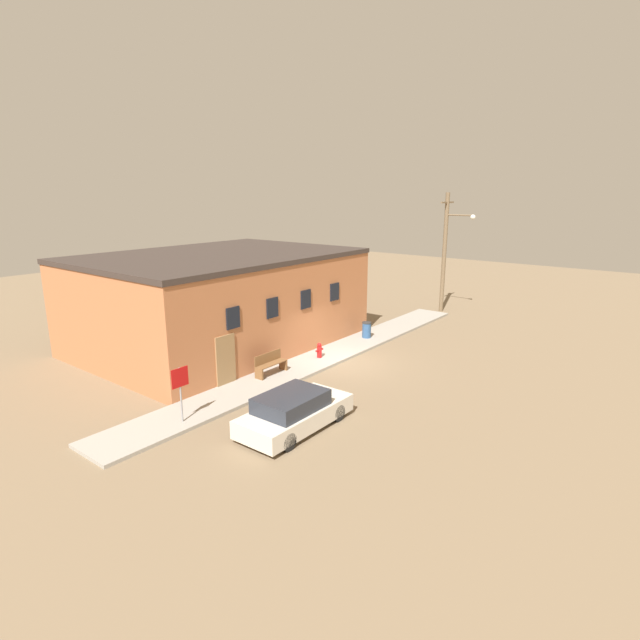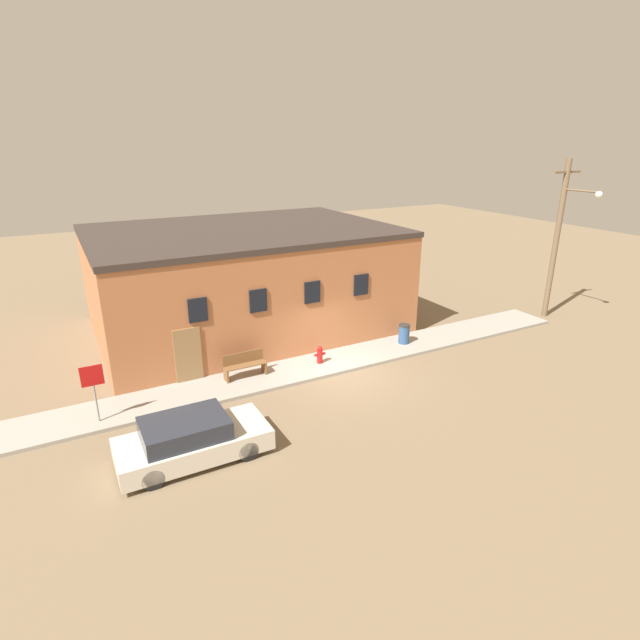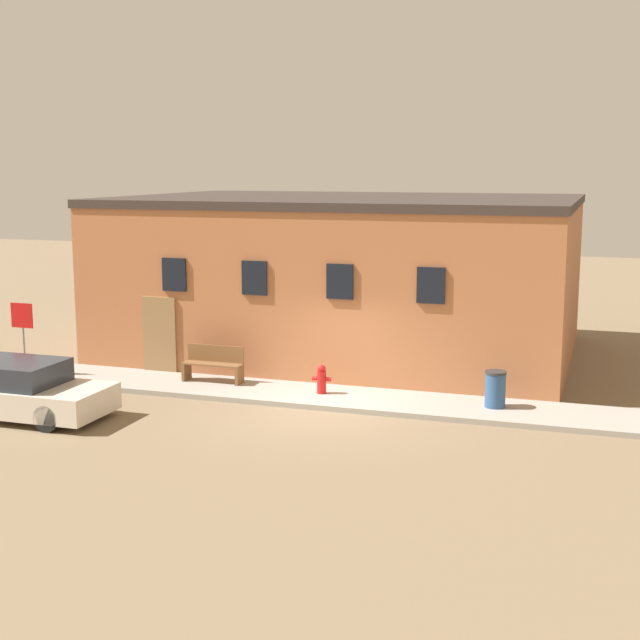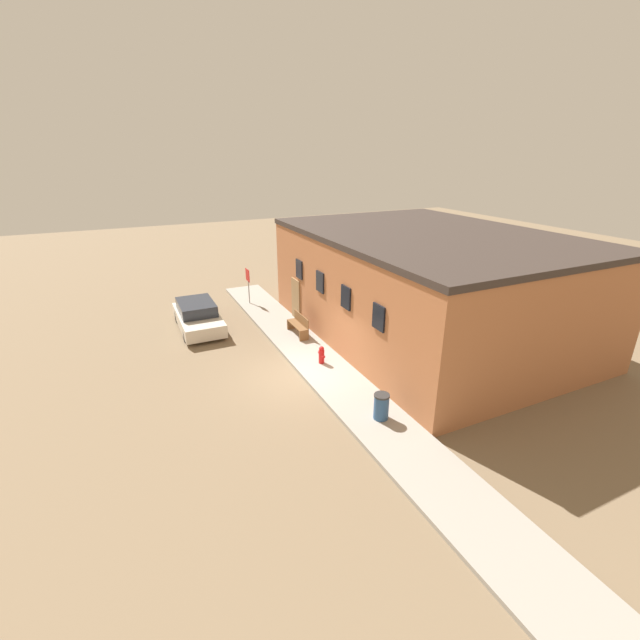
# 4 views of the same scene
# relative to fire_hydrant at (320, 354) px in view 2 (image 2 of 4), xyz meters

# --- Properties ---
(ground_plane) EXTENTS (80.00, 80.00, 0.00)m
(ground_plane) POSITION_rel_fire_hydrant_xyz_m (0.40, -1.11, -0.50)
(ground_plane) COLOR #7A664C
(sidewalk) EXTENTS (23.95, 2.10, 0.13)m
(sidewalk) POSITION_rel_fire_hydrant_xyz_m (0.40, -0.06, -0.43)
(sidewalk) COLOR #9E998E
(sidewalk) RESTS_ON ground
(brick_building) EXTENTS (13.50, 9.71, 4.81)m
(brick_building) POSITION_rel_fire_hydrant_xyz_m (-1.00, 5.78, 1.91)
(brick_building) COLOR #B26B42
(brick_building) RESTS_ON ground
(fire_hydrant) EXTENTS (0.48, 0.23, 0.73)m
(fire_hydrant) POSITION_rel_fire_hydrant_xyz_m (0.00, 0.00, 0.00)
(fire_hydrant) COLOR red
(fire_hydrant) RESTS_ON sidewalk
(stop_sign) EXTENTS (0.68, 0.06, 1.96)m
(stop_sign) POSITION_rel_fire_hydrant_xyz_m (-8.36, -0.53, 1.00)
(stop_sign) COLOR gray
(stop_sign) RESTS_ON sidewalk
(bench) EXTENTS (1.61, 0.44, 0.95)m
(bench) POSITION_rel_fire_hydrant_xyz_m (-3.09, 0.30, 0.10)
(bench) COLOR brown
(bench) RESTS_ON sidewalk
(trash_bin) EXTENTS (0.50, 0.50, 0.86)m
(trash_bin) POSITION_rel_fire_hydrant_xyz_m (4.28, 0.07, 0.07)
(trash_bin) COLOR #2D517F
(trash_bin) RESTS_ON sidewalk
(utility_pole) EXTENTS (1.80, 2.06, 7.83)m
(utility_pole) POSITION_rel_fire_hydrant_xyz_m (13.19, -0.32, 3.70)
(utility_pole) COLOR brown
(utility_pole) RESTS_ON ground
(parked_car) EXTENTS (4.26, 1.85, 1.31)m
(parked_car) POSITION_rel_fire_hydrant_xyz_m (-6.19, -3.75, 0.13)
(parked_car) COLOR black
(parked_car) RESTS_ON ground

